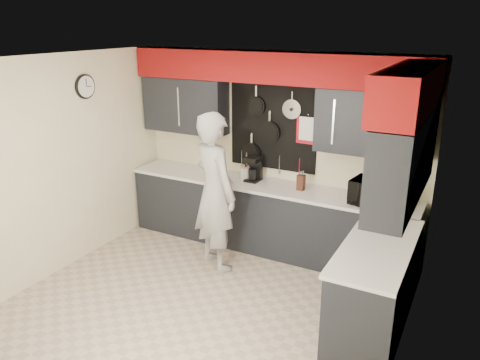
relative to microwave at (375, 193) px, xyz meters
The scene contains 10 objects.
ground 2.23m from the microwave, 136.36° to the right, with size 4.00×4.00×0.00m, color #BEA994.
back_wall_assembly 1.71m from the microwave, 169.90° to the left, with size 4.00×0.36×2.60m.
right_wall_assembly 1.46m from the microwave, 68.06° to the right, with size 0.36×3.50×2.60m.
left_wall_assembly 3.67m from the microwave, 158.63° to the right, with size 0.05×3.50×2.60m.
base_cabinets 1.13m from the microwave, 166.65° to the right, with size 3.95×2.20×0.92m.
microwave is the anchor object (origin of this frame).
knife_block 0.94m from the microwave, behind, with size 0.09×0.09×0.20m, color #381A12.
utensil_crock 1.75m from the microwave, behind, with size 0.13×0.13×0.17m, color white.
coffee_maker 1.63m from the microwave, behind, with size 0.19×0.22×0.33m.
person 1.87m from the microwave, 160.05° to the right, with size 0.72×0.47×1.96m, color #9B9B99.
Camera 1 is at (2.40, -3.81, 2.94)m, focal length 35.00 mm.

